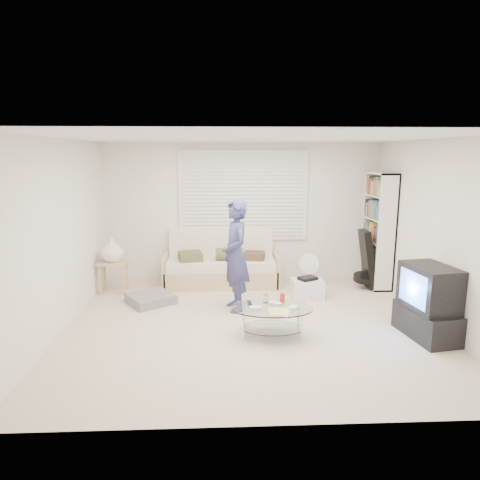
{
  "coord_description": "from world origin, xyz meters",
  "views": [
    {
      "loc": [
        -0.4,
        -5.52,
        2.31
      ],
      "look_at": [
        -0.15,
        0.3,
        1.12
      ],
      "focal_mm": 32.0,
      "sensor_mm": 36.0,
      "label": 1
    }
  ],
  "objects_px": {
    "coffee_table": "(272,313)",
    "tv_unit": "(428,303)",
    "futon_sofa": "(221,266)",
    "bookshelf": "(378,230)"
  },
  "relations": [
    {
      "from": "bookshelf",
      "to": "tv_unit",
      "type": "height_order",
      "value": "bookshelf"
    },
    {
      "from": "bookshelf",
      "to": "tv_unit",
      "type": "bearing_deg",
      "value": -93.25
    },
    {
      "from": "futon_sofa",
      "to": "coffee_table",
      "type": "height_order",
      "value": "futon_sofa"
    },
    {
      "from": "futon_sofa",
      "to": "bookshelf",
      "type": "xyz_separation_m",
      "value": [
        2.73,
        -0.18,
        0.67
      ]
    },
    {
      "from": "coffee_table",
      "to": "tv_unit",
      "type": "bearing_deg",
      "value": -2.89
    },
    {
      "from": "futon_sofa",
      "to": "coffee_table",
      "type": "xyz_separation_m",
      "value": [
        0.64,
        -2.28,
        -0.01
      ]
    },
    {
      "from": "bookshelf",
      "to": "coffee_table",
      "type": "xyz_separation_m",
      "value": [
        -2.09,
        -2.1,
        -0.68
      ]
    },
    {
      "from": "bookshelf",
      "to": "futon_sofa",
      "type": "bearing_deg",
      "value": 176.25
    },
    {
      "from": "bookshelf",
      "to": "coffee_table",
      "type": "bearing_deg",
      "value": -134.83
    },
    {
      "from": "bookshelf",
      "to": "coffee_table",
      "type": "distance_m",
      "value": 3.04
    }
  ]
}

